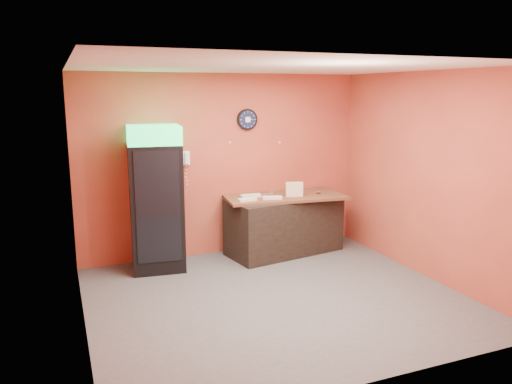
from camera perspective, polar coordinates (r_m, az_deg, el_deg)
floor at (r=6.36m, az=2.28°, el=-11.98°), size 4.50×4.50×0.00m
back_wall at (r=7.78m, az=-3.70°, el=3.09°), size 4.50×0.02×2.80m
left_wall at (r=5.44m, az=-19.79°, el=-1.20°), size 0.02×4.00×2.80m
right_wall at (r=7.16m, az=19.04°, el=1.75°), size 0.02×4.00×2.80m
ceiling at (r=5.84m, az=2.50°, el=14.12°), size 4.50×4.00×0.02m
beverage_cooler at (r=7.20m, az=-11.24°, el=-0.96°), size 0.80×0.81×2.06m
prep_counter at (r=7.93m, az=3.24°, el=-3.79°), size 1.89×1.08×0.89m
wall_clock at (r=7.81m, az=-1.01°, el=8.29°), size 0.33×0.06×0.33m
wall_phone at (r=7.54m, az=-8.03°, el=3.88°), size 0.11×0.10×0.21m
butcher_paper at (r=7.82m, az=3.28°, el=-0.50°), size 1.95×1.07×0.04m
sub_roll_stack at (r=7.71m, az=4.40°, el=0.31°), size 0.28×0.16×0.22m
wrapped_sandwich_left at (r=7.39m, az=-0.99°, el=-0.88°), size 0.28×0.12×0.04m
wrapped_sandwich_mid at (r=7.51m, az=1.86°, el=-0.66°), size 0.31×0.19×0.04m
wrapped_sandwich_right at (r=7.64m, az=-0.62°, el=-0.44°), size 0.31×0.13×0.04m
kitchen_tool at (r=7.83m, az=1.84°, el=-0.07°), size 0.07×0.07×0.07m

